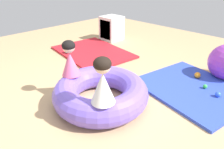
# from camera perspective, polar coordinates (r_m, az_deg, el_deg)

# --- Properties ---
(ground_plane) EXTENTS (8.00, 8.00, 0.00)m
(ground_plane) POSITION_cam_1_polar(r_m,az_deg,el_deg) (2.71, -1.90, -7.42)
(ground_plane) COLOR tan
(gym_mat_far_right) EXTENTS (1.58, 1.46, 0.04)m
(gym_mat_far_right) POSITION_cam_1_polar(r_m,az_deg,el_deg) (3.18, 21.52, -3.50)
(gym_mat_far_right) COLOR #2D47B7
(gym_mat_far_right) RESTS_ON ground
(gym_mat_near_right) EXTENTS (1.71, 1.33, 0.04)m
(gym_mat_near_right) POSITION_cam_1_polar(r_m,az_deg,el_deg) (4.28, -5.36, 6.23)
(gym_mat_near_right) COLOR red
(gym_mat_near_right) RESTS_ON ground
(inflatable_cushion) EXTENTS (1.20, 1.20, 0.31)m
(inflatable_cushion) POSITION_cam_1_polar(r_m,az_deg,el_deg) (2.60, -3.15, -4.98)
(inflatable_cushion) COLOR #7056D1
(inflatable_cushion) RESTS_ON ground
(child_in_pink) EXTENTS (0.33, 0.33, 0.46)m
(child_in_pink) POSITION_cam_1_polar(r_m,az_deg,el_deg) (2.64, -11.63, 4.34)
(child_in_pink) COLOR #E5608E
(child_in_pink) RESTS_ON inflatable_cushion
(child_in_white) EXTENTS (0.27, 0.27, 0.50)m
(child_in_white) POSITION_cam_1_polar(r_m,az_deg,el_deg) (2.02, -2.59, -1.84)
(child_in_white) COLOR white
(child_in_white) RESTS_ON inflatable_cushion
(play_ball_teal) EXTENTS (0.11, 0.11, 0.11)m
(play_ball_teal) POSITION_cam_1_polar(r_m,az_deg,el_deg) (4.23, -12.32, 6.51)
(play_ball_teal) COLOR teal
(play_ball_teal) RESTS_ON gym_mat_near_right
(play_ball_orange) EXTENTS (0.09, 0.09, 0.09)m
(play_ball_orange) POSITION_cam_1_polar(r_m,az_deg,el_deg) (3.43, 22.62, -0.16)
(play_ball_orange) COLOR orange
(play_ball_orange) RESTS_ON gym_mat_far_right
(play_ball_blue) EXTENTS (0.07, 0.07, 0.07)m
(play_ball_blue) POSITION_cam_1_polar(r_m,az_deg,el_deg) (3.04, 27.31, -4.92)
(play_ball_blue) COLOR blue
(play_ball_blue) RESTS_ON gym_mat_far_right
(play_ball_green) EXTENTS (0.06, 0.06, 0.06)m
(play_ball_green) POSITION_cam_1_polar(r_m,az_deg,el_deg) (3.17, 24.39, -3.04)
(play_ball_green) COLOR green
(play_ball_green) RESTS_ON gym_mat_far_right
(storage_cube) EXTENTS (0.44, 0.44, 0.56)m
(storage_cube) POSITION_cam_1_polar(r_m,az_deg,el_deg) (5.04, -0.30, 12.66)
(storage_cube) COLOR silver
(storage_cube) RESTS_ON ground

